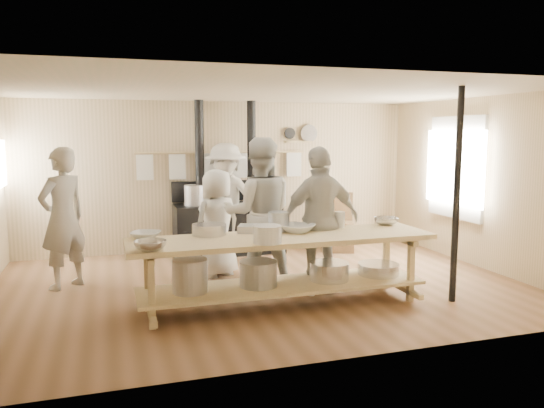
% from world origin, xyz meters
% --- Properties ---
extents(ground, '(7.00, 7.00, 0.00)m').
position_xyz_m(ground, '(0.00, 0.00, 0.00)').
color(ground, brown).
rests_on(ground, ground).
extents(room_shell, '(7.00, 7.00, 7.00)m').
position_xyz_m(room_shell, '(0.00, 0.00, 1.62)').
color(room_shell, tan).
rests_on(room_shell, ground).
extents(window_right, '(0.09, 1.50, 1.65)m').
position_xyz_m(window_right, '(3.47, 0.60, 1.50)').
color(window_right, beige).
rests_on(window_right, ground).
extents(left_opening, '(0.00, 0.90, 0.90)m').
position_xyz_m(left_opening, '(-3.45, 2.00, 1.60)').
color(left_opening, white).
rests_on(left_opening, ground).
extents(stove, '(1.90, 0.75, 2.60)m').
position_xyz_m(stove, '(-0.01, 2.12, 0.52)').
color(stove, black).
rests_on(stove, ground).
extents(towel_rail, '(3.00, 0.04, 0.47)m').
position_xyz_m(towel_rail, '(0.00, 2.40, 1.56)').
color(towel_rail, tan).
rests_on(towel_rail, ground).
extents(back_wall_shelf, '(0.63, 0.14, 0.32)m').
position_xyz_m(back_wall_shelf, '(1.46, 2.43, 2.00)').
color(back_wall_shelf, tan).
rests_on(back_wall_shelf, ground).
extents(prep_table, '(3.60, 0.90, 0.85)m').
position_xyz_m(prep_table, '(-0.01, -0.90, 0.52)').
color(prep_table, tan).
rests_on(prep_table, ground).
extents(support_post, '(0.08, 0.08, 2.60)m').
position_xyz_m(support_post, '(2.05, -1.35, 1.30)').
color(support_post, black).
rests_on(support_post, ground).
extents(cook_far_left, '(0.81, 0.79, 1.88)m').
position_xyz_m(cook_far_left, '(-2.53, 0.69, 0.94)').
color(cook_far_left, '#A9A495').
rests_on(cook_far_left, ground).
extents(cook_left, '(1.09, 0.92, 2.00)m').
position_xyz_m(cook_left, '(-0.04, -0.05, 1.00)').
color(cook_left, '#A9A495').
rests_on(cook_left, ground).
extents(cook_center, '(0.89, 0.75, 1.55)m').
position_xyz_m(cook_center, '(-0.46, 0.66, 0.77)').
color(cook_center, '#A9A495').
rests_on(cook_center, ground).
extents(cook_right, '(1.16, 0.60, 1.89)m').
position_xyz_m(cook_right, '(0.63, -0.53, 0.95)').
color(cook_right, '#A9A495').
rests_on(cook_right, ground).
extents(cook_by_window, '(1.38, 1.33, 1.89)m').
position_xyz_m(cook_by_window, '(-0.05, 1.95, 0.94)').
color(cook_by_window, '#A9A495').
rests_on(cook_by_window, ground).
extents(chair, '(0.61, 0.61, 1.01)m').
position_xyz_m(chair, '(1.92, 1.68, 0.30)').
color(chair, brown).
rests_on(chair, ground).
extents(bowl_white_a, '(0.44, 0.44, 0.08)m').
position_xyz_m(bowl_white_a, '(-1.55, -0.57, 0.89)').
color(bowl_white_a, silver).
rests_on(bowl_white_a, prep_table).
extents(bowl_steel_a, '(0.45, 0.45, 0.10)m').
position_xyz_m(bowl_steel_a, '(-1.55, -1.23, 0.90)').
color(bowl_steel_a, silver).
rests_on(bowl_steel_a, prep_table).
extents(bowl_white_b, '(0.56, 0.56, 0.10)m').
position_xyz_m(bowl_white_b, '(0.25, -0.73, 0.90)').
color(bowl_white_b, silver).
rests_on(bowl_white_b, prep_table).
extents(bowl_steel_b, '(0.40, 0.40, 0.10)m').
position_xyz_m(bowl_steel_b, '(1.55, -0.57, 0.90)').
color(bowl_steel_b, silver).
rests_on(bowl_steel_b, prep_table).
extents(roasting_pan, '(0.46, 0.39, 0.09)m').
position_xyz_m(roasting_pan, '(-0.25, -0.57, 0.89)').
color(roasting_pan, '#B2B2B7').
rests_on(roasting_pan, prep_table).
extents(mixing_bowl_large, '(0.50, 0.50, 0.13)m').
position_xyz_m(mixing_bowl_large, '(-0.81, -0.57, 0.91)').
color(mixing_bowl_large, silver).
rests_on(mixing_bowl_large, prep_table).
extents(bucket_galv, '(0.27, 0.27, 0.24)m').
position_xyz_m(bucket_galv, '(0.06, -0.57, 0.97)').
color(bucket_galv, gray).
rests_on(bucket_galv, prep_table).
extents(deep_bowl_enamel, '(0.39, 0.39, 0.20)m').
position_xyz_m(deep_bowl_enamel, '(-0.29, -1.23, 0.95)').
color(deep_bowl_enamel, silver).
rests_on(deep_bowl_enamel, prep_table).
extents(pitcher, '(0.15, 0.15, 0.21)m').
position_xyz_m(pitcher, '(0.88, -0.57, 0.95)').
color(pitcher, silver).
rests_on(pitcher, prep_table).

